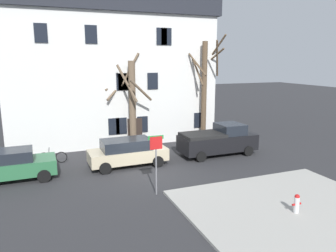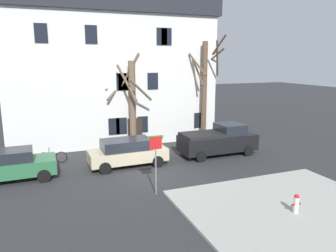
% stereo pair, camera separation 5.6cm
% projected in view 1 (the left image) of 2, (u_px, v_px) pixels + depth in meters
% --- Properties ---
extents(ground_plane, '(120.00, 120.00, 0.00)m').
position_uv_depth(ground_plane, '(146.00, 174.00, 17.95)').
color(ground_plane, '#2D2D30').
extents(sidewalk_slab, '(8.82, 6.80, 0.12)m').
position_uv_depth(sidewalk_slab, '(285.00, 207.00, 13.84)').
color(sidewalk_slab, '#A8A59E').
rests_on(sidewalk_slab, ground_plane).
extents(building_main, '(15.99, 9.23, 11.65)m').
position_uv_depth(building_main, '(108.00, 65.00, 26.41)').
color(building_main, white).
rests_on(building_main, ground_plane).
extents(tree_bare_near, '(3.14, 3.18, 6.84)m').
position_uv_depth(tree_bare_near, '(131.00, 101.00, 22.56)').
color(tree_bare_near, brown).
rests_on(tree_bare_near, ground_plane).
extents(tree_bare_mid, '(2.55, 2.67, 8.21)m').
position_uv_depth(tree_bare_mid, '(205.00, 87.00, 24.53)').
color(tree_bare_mid, brown).
rests_on(tree_bare_mid, ground_plane).
extents(car_green_sedan, '(4.27, 2.14, 1.68)m').
position_uv_depth(car_green_sedan, '(14.00, 165.00, 16.90)').
color(car_green_sedan, '#2D6B42').
rests_on(car_green_sedan, ground_plane).
extents(car_beige_wagon, '(4.71, 2.18, 1.66)m').
position_uv_depth(car_beige_wagon, '(127.00, 152.00, 19.23)').
color(car_beige_wagon, '#C6B793').
rests_on(car_beige_wagon, ground_plane).
extents(pickup_truck_black, '(5.24, 2.30, 2.07)m').
position_uv_depth(pickup_truck_black, '(218.00, 140.00, 21.54)').
color(pickup_truck_black, black).
rests_on(pickup_truck_black, ground_plane).
extents(fire_hydrant, '(0.42, 0.22, 0.81)m').
position_uv_depth(fire_hydrant, '(297.00, 203.00, 13.09)').
color(fire_hydrant, silver).
rests_on(fire_hydrant, sidewalk_slab).
extents(street_sign_pole, '(0.76, 0.07, 2.89)m').
position_uv_depth(street_sign_pole, '(156.00, 154.00, 14.85)').
color(street_sign_pole, slate).
rests_on(street_sign_pole, ground_plane).
extents(bicycle_leaning, '(1.71, 0.45, 1.03)m').
position_uv_depth(bicycle_leaning, '(53.00, 157.00, 19.84)').
color(bicycle_leaning, black).
rests_on(bicycle_leaning, ground_plane).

